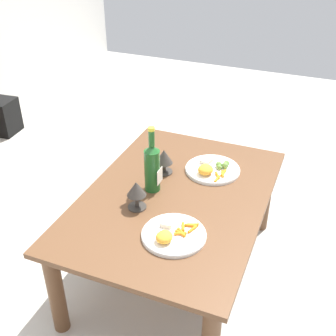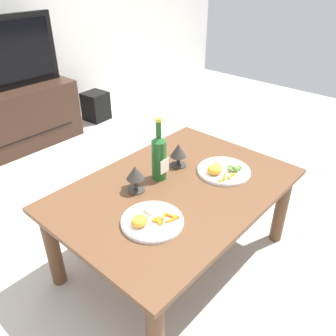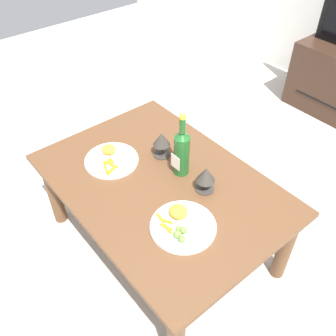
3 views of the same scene
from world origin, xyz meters
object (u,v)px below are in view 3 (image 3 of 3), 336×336
object	(u,v)px
wine_bottle	(182,151)
goblet_left	(161,141)
goblet_right	(206,176)
dinner_plate_left	(112,159)
dining_table	(161,193)
dinner_plate_right	(182,224)

from	to	relation	value
wine_bottle	goblet_left	xyz separation A→B (m)	(-0.16, 0.01, -0.04)
goblet_left	goblet_right	world-z (taller)	goblet_left
goblet_left	dinner_plate_left	size ratio (longest dim) A/B	0.51
goblet_left	goblet_right	distance (m)	0.31
goblet_left	goblet_right	xyz separation A→B (m)	(0.31, 0.00, -0.01)
dining_table	dinner_plate_right	xyz separation A→B (m)	(0.26, -0.09, 0.09)
dining_table	dinner_plate_left	size ratio (longest dim) A/B	4.38
dinner_plate_left	dinner_plate_right	size ratio (longest dim) A/B	0.96
dining_table	wine_bottle	bearing A→B (deg)	86.26
dining_table	goblet_left	world-z (taller)	goblet_left
wine_bottle	dining_table	bearing A→B (deg)	-93.74
dining_table	dinner_plate_left	xyz separation A→B (m)	(-0.27, -0.09, 0.09)
wine_bottle	dinner_plate_right	distance (m)	0.35
dining_table	goblet_right	xyz separation A→B (m)	(0.16, 0.12, 0.16)
goblet_left	goblet_right	size ratio (longest dim) A/B	1.06
goblet_left	goblet_right	bearing A→B (deg)	0.00
dinner_plate_right	wine_bottle	bearing A→B (deg)	139.98
wine_bottle	dinner_plate_left	world-z (taller)	wine_bottle
dinner_plate_left	dinner_plate_right	bearing A→B (deg)	-0.17
wine_bottle	dinner_plate_left	bearing A→B (deg)	-142.73
dining_table	goblet_left	distance (m)	0.26
dinner_plate_left	dinner_plate_right	world-z (taller)	dinner_plate_right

